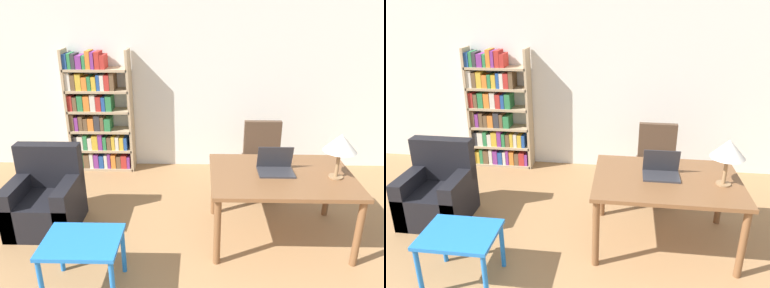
% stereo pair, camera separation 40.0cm
% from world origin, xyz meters
% --- Properties ---
extents(wall_back, '(8.00, 0.06, 2.70)m').
position_xyz_m(wall_back, '(0.00, 4.53, 1.35)').
color(wall_back, white).
rests_on(wall_back, ground_plane).
extents(desk, '(1.48, 1.04, 0.77)m').
position_xyz_m(desk, '(0.77, 2.60, 0.68)').
color(desk, brown).
rests_on(desk, ground_plane).
extents(laptop, '(0.37, 0.26, 0.27)m').
position_xyz_m(laptop, '(0.71, 2.66, 0.83)').
color(laptop, '#2D2D33').
rests_on(laptop, desk).
extents(table_lamp, '(0.33, 0.33, 0.47)m').
position_xyz_m(table_lamp, '(1.31, 2.54, 1.14)').
color(table_lamp, olive).
rests_on(table_lamp, desk).
extents(office_chair, '(0.54, 0.54, 0.95)m').
position_xyz_m(office_chair, '(0.76, 3.67, 0.43)').
color(office_chair, black).
rests_on(office_chair, ground_plane).
extents(side_table_blue, '(0.67, 0.53, 0.52)m').
position_xyz_m(side_table_blue, '(-1.10, 1.76, 0.45)').
color(side_table_blue, blue).
rests_on(side_table_blue, ground_plane).
extents(armchair, '(0.74, 0.70, 0.92)m').
position_xyz_m(armchair, '(-1.83, 2.77, 0.30)').
color(armchair, black).
rests_on(armchair, ground_plane).
extents(bookshelf, '(0.94, 0.28, 1.81)m').
position_xyz_m(bookshelf, '(-1.61, 4.34, 0.84)').
color(bookshelf, tan).
rests_on(bookshelf, ground_plane).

